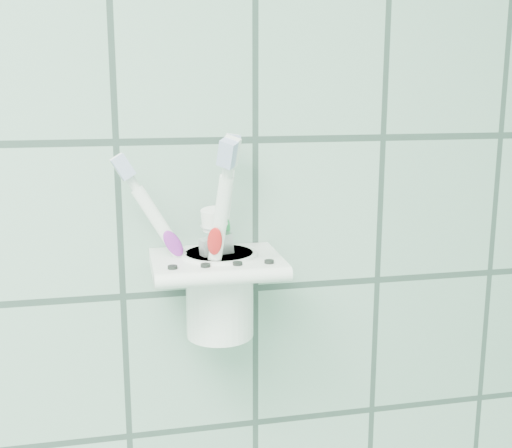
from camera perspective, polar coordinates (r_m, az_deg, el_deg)
holder_bracket at (r=0.65m, az=-3.56°, el=-3.65°), size 0.13×0.11×0.04m
cup at (r=0.66m, az=-3.26°, el=-5.90°), size 0.08×0.08×0.09m
toothbrush_pink at (r=0.64m, az=-2.75°, el=-0.41°), size 0.10×0.02×0.20m
toothbrush_blue at (r=0.64m, az=-4.10°, el=-0.81°), size 0.04×0.03×0.20m
toothbrush_orange at (r=0.64m, az=-4.73°, el=0.01°), size 0.03×0.08×0.21m
toothpaste_tube at (r=0.65m, az=-2.91°, el=-2.92°), size 0.04×0.04×0.13m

